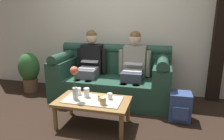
# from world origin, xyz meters

# --- Properties ---
(ground_plane) EXTENTS (14.00, 14.00, 0.00)m
(ground_plane) POSITION_xyz_m (0.00, 0.00, 0.00)
(ground_plane) COLOR black
(back_wall_patterned) EXTENTS (6.00, 0.12, 2.90)m
(back_wall_patterned) POSITION_xyz_m (0.00, 1.70, 1.45)
(back_wall_patterned) COLOR silver
(back_wall_patterned) RESTS_ON ground_plane
(timber_pillar) EXTENTS (0.20, 0.20, 2.90)m
(timber_pillar) POSITION_xyz_m (1.77, 1.58, 1.45)
(timber_pillar) COLOR black
(timber_pillar) RESTS_ON ground_plane
(couch) EXTENTS (2.03, 0.88, 0.96)m
(couch) POSITION_xyz_m (0.00, 1.17, 0.37)
(couch) COLOR #234738
(couch) RESTS_ON ground_plane
(person_left) EXTENTS (0.56, 0.67, 1.22)m
(person_left) POSITION_xyz_m (-0.39, 1.17, 0.66)
(person_left) COLOR #595B66
(person_left) RESTS_ON ground_plane
(person_right) EXTENTS (0.56, 0.67, 1.22)m
(person_right) POSITION_xyz_m (0.39, 1.16, 0.66)
(person_right) COLOR #383D4C
(person_right) RESTS_ON ground_plane
(coffee_table) EXTENTS (0.98, 0.56, 0.38)m
(coffee_table) POSITION_xyz_m (0.00, 0.18, 0.32)
(coffee_table) COLOR olive
(coffee_table) RESTS_ON ground_plane
(flower_vase) EXTENTS (0.11, 0.11, 0.45)m
(flower_vase) POSITION_xyz_m (-0.22, 0.12, 0.65)
(flower_vase) COLOR silver
(flower_vase) RESTS_ON coffee_table
(cup_near_left) EXTENTS (0.08, 0.08, 0.13)m
(cup_near_left) POSITION_xyz_m (-0.11, 0.24, 0.44)
(cup_near_left) COLOR white
(cup_near_left) RESTS_ON coffee_table
(cup_near_right) EXTENTS (0.07, 0.07, 0.08)m
(cup_near_right) POSITION_xyz_m (0.22, 0.25, 0.42)
(cup_near_right) COLOR white
(cup_near_right) RESTS_ON coffee_table
(cup_far_center) EXTENTS (0.08, 0.08, 0.10)m
(cup_far_center) POSITION_xyz_m (0.18, 0.06, 0.43)
(cup_far_center) COLOR #DBB77A
(cup_far_center) RESTS_ON coffee_table
(cup_far_left) EXTENTS (0.07, 0.07, 0.08)m
(cup_far_left) POSITION_xyz_m (0.11, 0.17, 0.42)
(cup_far_left) COLOR gold
(cup_far_left) RESTS_ON coffee_table
(cup_far_right) EXTENTS (0.08, 0.08, 0.10)m
(cup_far_right) POSITION_xyz_m (-0.26, 0.30, 0.43)
(cup_far_right) COLOR white
(cup_far_right) RESTS_ON coffee_table
(backpack_right) EXTENTS (0.30, 0.32, 0.40)m
(backpack_right) POSITION_xyz_m (1.15, 0.65, 0.20)
(backpack_right) COLOR #33477A
(backpack_right) RESTS_ON ground_plane
(potted_plant) EXTENTS (0.40, 0.40, 0.78)m
(potted_plant) POSITION_xyz_m (-1.66, 1.12, 0.43)
(potted_plant) COLOR brown
(potted_plant) RESTS_ON ground_plane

